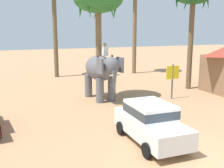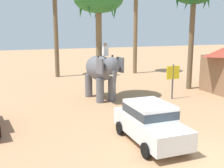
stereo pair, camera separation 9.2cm
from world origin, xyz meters
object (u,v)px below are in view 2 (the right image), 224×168
Objects in this scene: car_sedan_foreground at (150,121)px; signboard_yellow at (173,75)px; elephant_with_mahout at (101,71)px; palm_tree_left_of_road at (98,2)px.

car_sedan_foreground is 1.73× the size of signboard_yellow.
elephant_with_mahout is 0.52× the size of palm_tree_left_of_road.
palm_tree_left_of_road is (-0.12, 0.13, 4.47)m from elephant_with_mahout.
elephant_with_mahout is 4.47m from palm_tree_left_of_road.
signboard_yellow is at bearing 48.12° from car_sedan_foreground.
palm_tree_left_of_road reaches higher than car_sedan_foreground.
elephant_with_mahout is (0.70, 7.61, 1.06)m from car_sedan_foreground.
elephant_with_mahout is 1.64× the size of signboard_yellow.
car_sedan_foreground is 0.55× the size of palm_tree_left_of_road.
elephant_with_mahout reaches higher than signboard_yellow.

